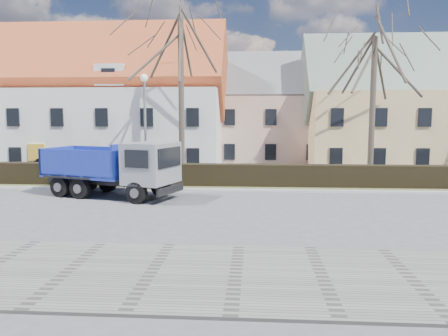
# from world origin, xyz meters

# --- Properties ---
(ground) EXTENTS (120.00, 120.00, 0.00)m
(ground) POSITION_xyz_m (0.00, 0.00, 0.00)
(ground) COLOR #4E4E51
(sidewalk_near) EXTENTS (80.00, 5.00, 0.08)m
(sidewalk_near) POSITION_xyz_m (0.00, -8.50, 0.04)
(sidewalk_near) COLOR slate
(sidewalk_near) RESTS_ON ground
(curb_far) EXTENTS (80.00, 0.30, 0.12)m
(curb_far) POSITION_xyz_m (0.00, 4.60, 0.06)
(curb_far) COLOR #ABABAA
(curb_far) RESTS_ON ground
(grass_strip) EXTENTS (80.00, 3.00, 0.10)m
(grass_strip) POSITION_xyz_m (0.00, 6.20, 0.05)
(grass_strip) COLOR #4B522E
(grass_strip) RESTS_ON ground
(hedge) EXTENTS (60.00, 0.90, 1.30)m
(hedge) POSITION_xyz_m (0.00, 6.00, 0.65)
(hedge) COLOR black
(hedge) RESTS_ON ground
(building_white) EXTENTS (26.80, 10.80, 9.50)m
(building_white) POSITION_xyz_m (-13.00, 16.00, 4.75)
(building_white) COLOR silver
(building_white) RESTS_ON ground
(building_pink) EXTENTS (10.80, 8.80, 8.00)m
(building_pink) POSITION_xyz_m (4.00, 20.00, 4.00)
(building_pink) COLOR tan
(building_pink) RESTS_ON ground
(building_yellow) EXTENTS (18.80, 10.80, 8.50)m
(building_yellow) POSITION_xyz_m (16.00, 17.00, 4.25)
(building_yellow) COLOR #DBB678
(building_yellow) RESTS_ON ground
(tree_1) EXTENTS (9.20, 9.20, 12.65)m
(tree_1) POSITION_xyz_m (-2.00, 8.50, 6.33)
(tree_1) COLOR #3E342B
(tree_1) RESTS_ON ground
(tree_2) EXTENTS (8.00, 8.00, 11.00)m
(tree_2) POSITION_xyz_m (10.00, 8.50, 5.50)
(tree_2) COLOR #3E342B
(tree_2) RESTS_ON ground
(dump_truck) EXTENTS (7.93, 4.98, 2.97)m
(dump_truck) POSITION_xyz_m (-4.97, 2.61, 1.49)
(dump_truck) COLOR navy
(dump_truck) RESTS_ON ground
(streetlight) EXTENTS (0.53, 0.53, 6.80)m
(streetlight) POSITION_xyz_m (-4.00, 7.00, 3.40)
(streetlight) COLOR gray
(streetlight) RESTS_ON ground
(cart_frame) EXTENTS (0.77, 0.53, 0.64)m
(cart_frame) POSITION_xyz_m (-4.80, 4.75, 0.32)
(cart_frame) COLOR silver
(cart_frame) RESTS_ON ground
(parked_car_a) EXTENTS (4.44, 2.74, 1.41)m
(parked_car_a) POSITION_xyz_m (-11.32, 10.01, 0.70)
(parked_car_a) COLOR black
(parked_car_a) RESTS_ON ground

